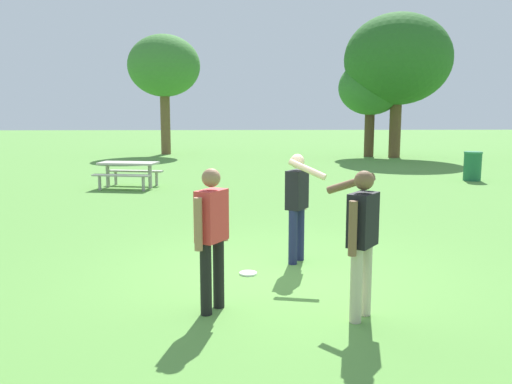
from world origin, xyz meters
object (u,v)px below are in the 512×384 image
frisbee (248,273)px  trash_can_beside_table (473,166)px  person_bystander (361,233)px  picnic_table_near (129,169)px  person_thrower (212,230)px  tree_broad_center (371,88)px  person_catcher (298,200)px  tree_far_right (398,60)px  tree_tall_left (164,67)px

frisbee → trash_can_beside_table: trash_can_beside_table is taller
person_bystander → picnic_table_near: size_ratio=0.85×
trash_can_beside_table → person_bystander: bearing=-119.0°
person_thrower → person_bystander: same height
picnic_table_near → tree_broad_center: tree_broad_center is taller
person_catcher → trash_can_beside_table: (6.90, 9.45, -0.48)m
person_catcher → tree_broad_center: (5.85, 19.09, 2.45)m
person_bystander → picnic_table_near: (-4.55, 10.42, -0.40)m
person_catcher → tree_far_right: size_ratio=0.23×
frisbee → tree_broad_center: size_ratio=0.05×
picnic_table_near → person_bystander: bearing=-66.4°
frisbee → tree_far_right: tree_far_right is taller
tree_broad_center → frisbee: bearing=-108.6°
frisbee → tree_tall_left: bearing=100.2°
picnic_table_near → tree_far_right: bearing=42.9°
person_bystander → person_catcher: bearing=100.9°
person_catcher → trash_can_beside_table: size_ratio=1.71×
person_catcher → trash_can_beside_table: bearing=53.9°
frisbee → trash_can_beside_table: (7.65, 10.02, 0.47)m
trash_can_beside_table → tree_far_right: 10.03m
frisbee → tree_broad_center: tree_broad_center is taller
picnic_table_near → tree_tall_left: bearing=92.4°
frisbee → picnic_table_near: bearing=111.0°
picnic_table_near → tree_tall_left: (-0.53, 12.87, 4.03)m
person_bystander → frisbee: person_bystander is taller
picnic_table_near → tree_broad_center: bearing=47.6°
person_bystander → tree_far_right: (6.56, 20.76, 3.80)m
frisbee → tree_far_right: size_ratio=0.04×
person_bystander → tree_broad_center: (5.42, 21.33, 2.45)m
person_thrower → tree_broad_center: bearing=71.5°
person_catcher → picnic_table_near: (-4.12, 8.18, -0.40)m
person_thrower → person_catcher: bearing=58.6°
trash_can_beside_table → tree_tall_left: tree_tall_left is taller
frisbee → tree_broad_center: (6.60, 19.67, 3.40)m
trash_can_beside_table → tree_tall_left: (-11.55, 11.61, 4.11)m
tree_broad_center → tree_far_right: bearing=-26.9°
person_thrower → tree_broad_center: (7.04, 21.05, 2.47)m
person_catcher → frisbee: size_ratio=6.70×
trash_can_beside_table → tree_far_right: size_ratio=0.14×
picnic_table_near → person_thrower: bearing=-73.9°
person_thrower → person_bystander: size_ratio=1.00×
tree_broad_center → tree_tall_left: bearing=169.4°
tree_far_right → tree_broad_center: bearing=153.1°
picnic_table_near → trash_can_beside_table: bearing=6.5°
trash_can_beside_table → tree_broad_center: tree_broad_center is taller
tree_broad_center → person_thrower: bearing=-108.5°
person_thrower → frisbee: 1.72m
tree_broad_center → tree_far_right: 1.86m
person_bystander → frisbee: 2.25m
person_thrower → person_catcher: same height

